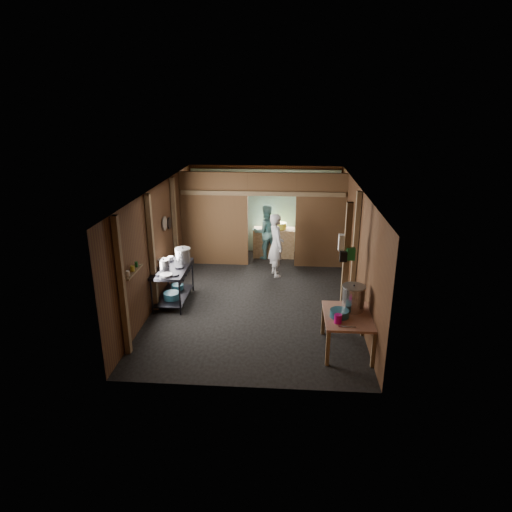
# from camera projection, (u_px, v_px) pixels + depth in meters

# --- Properties ---
(floor) EXTENTS (4.50, 7.00, 0.00)m
(floor) POSITION_uv_depth(u_px,v_px,m) (257.00, 297.00, 10.50)
(floor) COLOR black
(floor) RESTS_ON ground
(ceiling) EXTENTS (4.50, 7.00, 0.00)m
(ceiling) POSITION_uv_depth(u_px,v_px,m) (257.00, 188.00, 9.64)
(ceiling) COLOR #3D3C3B
(ceiling) RESTS_ON ground
(wall_back) EXTENTS (4.50, 0.00, 2.60)m
(wall_back) POSITION_uv_depth(u_px,v_px,m) (265.00, 209.00, 13.37)
(wall_back) COLOR #50341A
(wall_back) RESTS_ON ground
(wall_front) EXTENTS (4.50, 0.00, 2.60)m
(wall_front) POSITION_uv_depth(u_px,v_px,m) (240.00, 315.00, 6.78)
(wall_front) COLOR #50341A
(wall_front) RESTS_ON ground
(wall_left) EXTENTS (0.00, 7.00, 2.60)m
(wall_left) POSITION_uv_depth(u_px,v_px,m) (159.00, 243.00, 10.23)
(wall_left) COLOR #50341A
(wall_left) RESTS_ON ground
(wall_right) EXTENTS (0.00, 7.00, 2.60)m
(wall_right) POSITION_uv_depth(u_px,v_px,m) (357.00, 247.00, 9.92)
(wall_right) COLOR #50341A
(wall_right) RESTS_ON ground
(partition_left) EXTENTS (1.85, 0.10, 2.60)m
(partition_left) POSITION_uv_depth(u_px,v_px,m) (214.00, 219.00, 12.23)
(partition_left) COLOR brown
(partition_left) RESTS_ON floor
(partition_right) EXTENTS (1.35, 0.10, 2.60)m
(partition_right) POSITION_uv_depth(u_px,v_px,m) (320.00, 221.00, 12.03)
(partition_right) COLOR brown
(partition_right) RESTS_ON floor
(partition_header) EXTENTS (1.30, 0.10, 0.60)m
(partition_header) POSITION_uv_depth(u_px,v_px,m) (272.00, 184.00, 11.79)
(partition_header) COLOR brown
(partition_header) RESTS_ON wall_back
(turquoise_panel) EXTENTS (4.40, 0.06, 2.50)m
(turquoise_panel) POSITION_uv_depth(u_px,v_px,m) (265.00, 211.00, 13.33)
(turquoise_panel) COLOR #8DBEBE
(turquoise_panel) RESTS_ON wall_back
(back_counter) EXTENTS (1.20, 0.50, 0.85)m
(back_counter) POSITION_uv_depth(u_px,v_px,m) (274.00, 243.00, 13.12)
(back_counter) COLOR #9C845B
(back_counter) RESTS_ON floor
(wall_clock) EXTENTS (0.20, 0.03, 0.20)m
(wall_clock) POSITION_uv_depth(u_px,v_px,m) (273.00, 190.00, 13.06)
(wall_clock) COLOR silver
(wall_clock) RESTS_ON wall_back
(post_left_a) EXTENTS (0.10, 0.12, 2.60)m
(post_left_a) POSITION_uv_depth(u_px,v_px,m) (122.00, 287.00, 7.78)
(post_left_a) COLOR #9C845B
(post_left_a) RESTS_ON floor
(post_left_b) EXTENTS (0.10, 0.12, 2.60)m
(post_left_b) POSITION_uv_depth(u_px,v_px,m) (152.00, 254.00, 9.47)
(post_left_b) COLOR #9C845B
(post_left_b) RESTS_ON floor
(post_left_c) EXTENTS (0.10, 0.12, 2.60)m
(post_left_c) POSITION_uv_depth(u_px,v_px,m) (175.00, 228.00, 11.35)
(post_left_c) COLOR #9C845B
(post_left_c) RESTS_ON floor
(post_right) EXTENTS (0.10, 0.12, 2.60)m
(post_right) POSITION_uv_depth(u_px,v_px,m) (355.00, 250.00, 9.73)
(post_right) COLOR #9C845B
(post_right) RESTS_ON floor
(post_free) EXTENTS (0.12, 0.12, 2.60)m
(post_free) POSITION_uv_depth(u_px,v_px,m) (346.00, 267.00, 8.72)
(post_free) COLOR #9C845B
(post_free) RESTS_ON floor
(cross_beam) EXTENTS (4.40, 0.12, 0.12)m
(cross_beam) POSITION_uv_depth(u_px,v_px,m) (262.00, 193.00, 11.85)
(cross_beam) COLOR #9C845B
(cross_beam) RESTS_ON wall_left
(pan_lid_big) EXTENTS (0.03, 0.34, 0.34)m
(pan_lid_big) POSITION_uv_depth(u_px,v_px,m) (165.00, 223.00, 10.49)
(pan_lid_big) COLOR gray
(pan_lid_big) RESTS_ON wall_left
(pan_lid_small) EXTENTS (0.03, 0.30, 0.30)m
(pan_lid_small) POSITION_uv_depth(u_px,v_px,m) (169.00, 223.00, 10.90)
(pan_lid_small) COLOR black
(pan_lid_small) RESTS_ON wall_left
(wall_shelf) EXTENTS (0.14, 0.80, 0.03)m
(wall_shelf) POSITION_uv_depth(u_px,v_px,m) (133.00, 272.00, 8.21)
(wall_shelf) COLOR #9C845B
(wall_shelf) RESTS_ON wall_left
(jar_white) EXTENTS (0.07, 0.07, 0.10)m
(jar_white) POSITION_uv_depth(u_px,v_px,m) (128.00, 274.00, 7.96)
(jar_white) COLOR silver
(jar_white) RESTS_ON wall_shelf
(jar_yellow) EXTENTS (0.08, 0.08, 0.10)m
(jar_yellow) POSITION_uv_depth(u_px,v_px,m) (132.00, 269.00, 8.19)
(jar_yellow) COLOR gold
(jar_yellow) RESTS_ON wall_shelf
(jar_green) EXTENTS (0.06, 0.06, 0.10)m
(jar_green) POSITION_uv_depth(u_px,v_px,m) (136.00, 264.00, 8.40)
(jar_green) COLOR #176E2E
(jar_green) RESTS_ON wall_shelf
(bag_white) EXTENTS (0.22, 0.15, 0.32)m
(bag_white) POSITION_uv_depth(u_px,v_px,m) (344.00, 243.00, 8.64)
(bag_white) COLOR silver
(bag_white) RESTS_ON post_free
(bag_green) EXTENTS (0.16, 0.12, 0.24)m
(bag_green) POSITION_uv_depth(u_px,v_px,m) (351.00, 254.00, 8.56)
(bag_green) COLOR #176E2E
(bag_green) RESTS_ON post_free
(bag_black) EXTENTS (0.14, 0.10, 0.20)m
(bag_black) POSITION_uv_depth(u_px,v_px,m) (343.00, 256.00, 8.57)
(bag_black) COLOR black
(bag_black) RESTS_ON post_free
(gas_range) EXTENTS (0.73, 1.43, 0.84)m
(gas_range) POSITION_uv_depth(u_px,v_px,m) (173.00, 285.00, 10.13)
(gas_range) COLOR black
(gas_range) RESTS_ON floor
(prep_table) EXTENTS (0.87, 1.20, 0.71)m
(prep_table) POSITION_uv_depth(u_px,v_px,m) (347.00, 332.00, 8.19)
(prep_table) COLOR tan
(prep_table) RESTS_ON floor
(stove_pot_large) EXTENTS (0.42, 0.42, 0.36)m
(stove_pot_large) POSITION_uv_depth(u_px,v_px,m) (183.00, 256.00, 10.28)
(stove_pot_large) COLOR #BABABA
(stove_pot_large) RESTS_ON gas_range
(stove_pot_med) EXTENTS (0.36, 0.36, 0.23)m
(stove_pot_med) POSITION_uv_depth(u_px,v_px,m) (164.00, 264.00, 9.91)
(stove_pot_med) COLOR #BABABA
(stove_pot_med) RESTS_ON gas_range
(stove_saucepan) EXTENTS (0.17, 0.17, 0.09)m
(stove_saucepan) POSITION_uv_depth(u_px,v_px,m) (170.00, 258.00, 10.44)
(stove_saucepan) COLOR #BABABA
(stove_saucepan) RESTS_ON gas_range
(frying_pan) EXTENTS (0.39, 0.55, 0.07)m
(frying_pan) POSITION_uv_depth(u_px,v_px,m) (166.00, 275.00, 9.50)
(frying_pan) COLOR gray
(frying_pan) RESTS_ON gas_range
(blue_tub_front) EXTENTS (0.36, 0.36, 0.15)m
(blue_tub_front) POSITION_uv_depth(u_px,v_px,m) (172.00, 296.00, 10.00)
(blue_tub_front) COLOR #205163
(blue_tub_front) RESTS_ON gas_range
(blue_tub_back) EXTENTS (0.28, 0.28, 0.11)m
(blue_tub_back) POSITION_uv_depth(u_px,v_px,m) (178.00, 287.00, 10.53)
(blue_tub_back) COLOR #205163
(blue_tub_back) RESTS_ON gas_range
(stock_pot) EXTENTS (0.54, 0.54, 0.50)m
(stock_pot) POSITION_uv_depth(u_px,v_px,m) (353.00, 298.00, 8.20)
(stock_pot) COLOR #BABABA
(stock_pot) RESTS_ON prep_table
(wash_basin) EXTENTS (0.35, 0.35, 0.13)m
(wash_basin) POSITION_uv_depth(u_px,v_px,m) (339.00, 313.00, 8.00)
(wash_basin) COLOR #205163
(wash_basin) RESTS_ON prep_table
(pink_bucket) EXTENTS (0.16, 0.16, 0.16)m
(pink_bucket) POSITION_uv_depth(u_px,v_px,m) (338.00, 319.00, 7.77)
(pink_bucket) COLOR #B80772
(pink_bucket) RESTS_ON prep_table
(knife) EXTENTS (0.30, 0.06, 0.01)m
(knife) POSITION_uv_depth(u_px,v_px,m) (347.00, 327.00, 7.65)
(knife) COLOR #BABABA
(knife) RESTS_ON prep_table
(yellow_tub) EXTENTS (0.33, 0.33, 0.19)m
(yellow_tub) POSITION_uv_depth(u_px,v_px,m) (281.00, 226.00, 12.93)
(yellow_tub) COLOR gold
(yellow_tub) RESTS_ON back_counter
(cook) EXTENTS (0.58, 0.71, 1.67)m
(cook) POSITION_uv_depth(u_px,v_px,m) (276.00, 245.00, 11.55)
(cook) COLOR silver
(cook) RESTS_ON floor
(worker_back) EXTENTS (0.93, 0.83, 1.59)m
(worker_back) POSITION_uv_depth(u_px,v_px,m) (266.00, 232.00, 12.88)
(worker_back) COLOR #599292
(worker_back) RESTS_ON floor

